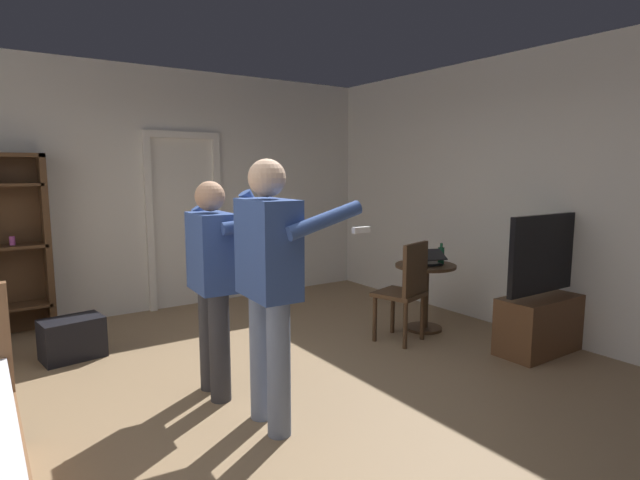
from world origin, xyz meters
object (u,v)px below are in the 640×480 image
object	(u,v)px
person_striped_shirt	(214,274)
person_blue_shirt	(270,273)
bookshelf	(0,239)
side_table	(425,286)
laptop	(426,260)
tv_flatscreen	(547,310)
suitcase_small	(72,338)
wooden_chair	(406,288)
bottle_on_table	(441,255)

from	to	relation	value
person_striped_shirt	person_blue_shirt	bearing A→B (deg)	-80.51
bookshelf	side_table	world-z (taller)	bookshelf
side_table	laptop	bearing A→B (deg)	-138.03
tv_flatscreen	suitcase_small	distance (m)	4.33
bookshelf	laptop	size ratio (longest dim) A/B	4.43
side_table	person_striped_shirt	size ratio (longest dim) A/B	0.44
bookshelf	suitcase_small	bearing A→B (deg)	-66.22
tv_flatscreen	laptop	distance (m)	1.22
bookshelf	person_striped_shirt	size ratio (longest dim) A/B	1.15
wooden_chair	person_striped_shirt	size ratio (longest dim) A/B	0.62
bookshelf	person_blue_shirt	xyz separation A→B (m)	(1.34, -3.09, 0.03)
wooden_chair	person_striped_shirt	bearing A→B (deg)	-178.49
person_blue_shirt	person_striped_shirt	distance (m)	0.67
bottle_on_table	suitcase_small	distance (m)	3.63
laptop	suitcase_small	xyz separation A→B (m)	(-3.16, 1.23, -0.57)
tv_flatscreen	person_striped_shirt	world-z (taller)	person_striped_shirt
side_table	suitcase_small	distance (m)	3.43
bookshelf	bottle_on_table	size ratio (longest dim) A/B	8.27
bottle_on_table	person_striped_shirt	xyz separation A→B (m)	(-2.56, -0.14, 0.13)
side_table	laptop	distance (m)	0.29
person_blue_shirt	person_striped_shirt	size ratio (longest dim) A/B	1.09
side_table	person_blue_shirt	bearing A→B (deg)	-159.28
side_table	bookshelf	bearing A→B (deg)	148.83
bookshelf	tv_flatscreen	distance (m)	5.32
bottle_on_table	person_striped_shirt	size ratio (longest dim) A/B	0.14
side_table	suitcase_small	world-z (taller)	side_table
bookshelf	person_blue_shirt	distance (m)	3.37
person_striped_shirt	suitcase_small	world-z (taller)	person_striped_shirt
bookshelf	suitcase_small	xyz separation A→B (m)	(0.45, -1.03, -0.81)
bottle_on_table	suitcase_small	size ratio (longest dim) A/B	0.44
tv_flatscreen	side_table	world-z (taller)	tv_flatscreen
bookshelf	wooden_chair	bearing A→B (deg)	-36.50
wooden_chair	laptop	bearing A→B (deg)	18.37
side_table	wooden_chair	bearing A→B (deg)	-158.67
side_table	person_blue_shirt	xyz separation A→B (m)	(-2.31, -0.88, 0.55)
person_striped_shirt	bottle_on_table	bearing A→B (deg)	3.19
tv_flatscreen	person_blue_shirt	distance (m)	2.88
laptop	suitcase_small	bearing A→B (deg)	158.78
tv_flatscreen	suitcase_small	xyz separation A→B (m)	(-3.69, 2.26, -0.20)
bookshelf	person_striped_shirt	xyz separation A→B (m)	(1.23, -2.43, -0.08)
bottle_on_table	wooden_chair	xyz separation A→B (m)	(-0.58, -0.09, -0.25)
bookshelf	side_table	size ratio (longest dim) A/B	2.63
wooden_chair	suitcase_small	xyz separation A→B (m)	(-2.77, 1.36, -0.36)
tv_flatscreen	suitcase_small	world-z (taller)	tv_flatscreen
bookshelf	side_table	bearing A→B (deg)	-31.17
bottle_on_table	person_blue_shirt	xyz separation A→B (m)	(-2.45, -0.80, 0.23)
wooden_chair	tv_flatscreen	bearing A→B (deg)	-44.22
side_table	person_blue_shirt	size ratio (longest dim) A/B	0.40
tv_flatscreen	side_table	xyz separation A→B (m)	(-0.49, 1.07, 0.09)
bookshelf	tv_flatscreen	xyz separation A→B (m)	(4.15, -3.28, -0.61)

